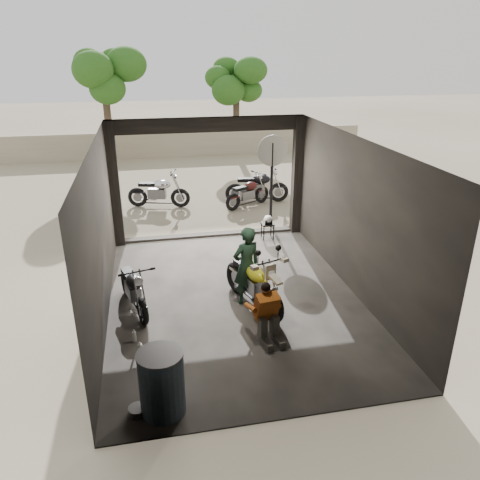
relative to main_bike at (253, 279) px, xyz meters
name	(u,v)px	position (x,y,z in m)	size (l,w,h in m)	color
ground	(234,298)	(-0.31, 0.38, -0.60)	(80.00, 80.00, 0.00)	#7A6D56
garage	(229,231)	(-0.31, 0.93, 0.68)	(7.00, 7.13, 3.20)	#2D2B28
boundary_wall	(178,143)	(-0.31, 14.38, 0.00)	(18.00, 0.30, 1.20)	gray
tree_left	(103,69)	(-3.31, 12.88, 3.39)	(2.20, 2.20, 5.60)	#382B1E
tree_right	(236,77)	(2.49, 14.38, 2.96)	(2.20, 2.20, 5.00)	#382B1E
main_bike	(253,279)	(0.00, 0.00, 0.00)	(0.74, 1.80, 1.20)	beige
left_bike	(133,286)	(-2.31, 0.34, -0.08)	(0.63, 1.53, 1.03)	black
outside_bike_a	(158,189)	(-1.56, 6.74, -0.01)	(0.72, 1.75, 1.19)	black
outside_bike_b	(248,191)	(1.26, 6.21, -0.07)	(0.65, 1.57, 1.06)	#3B0F0E
outside_bike_c	(257,184)	(1.66, 6.59, 0.02)	(0.75, 1.83, 1.24)	black
rider	(246,266)	(-0.10, 0.17, 0.21)	(0.59, 0.39, 1.63)	black
mechanic	(269,315)	(-0.01, -1.24, -0.08)	(0.53, 0.72, 1.03)	#C9641A
stool	(268,226)	(1.18, 3.38, -0.23)	(0.32, 0.32, 0.45)	black
helmet	(268,219)	(1.19, 3.39, -0.04)	(0.23, 0.25, 0.22)	silver
oil_drum	(162,384)	(-1.90, -2.62, -0.11)	(0.63, 0.63, 0.98)	#3E5268
sign_post	(272,165)	(1.55, 4.42, 1.17)	(0.87, 0.08, 2.60)	black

